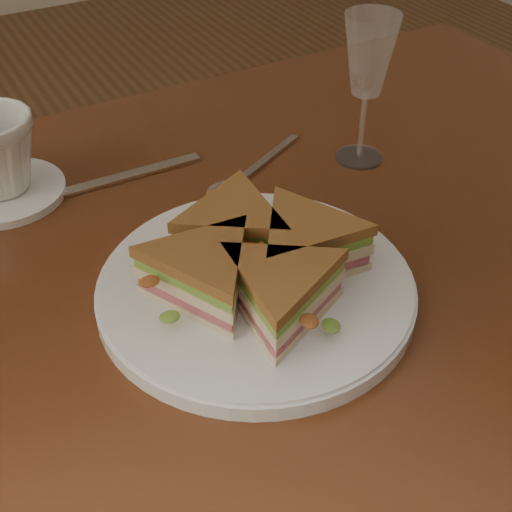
% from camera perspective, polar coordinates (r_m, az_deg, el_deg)
% --- Properties ---
extents(table, '(1.20, 0.80, 0.75)m').
position_cam_1_polar(table, '(0.84, 0.59, -4.11)').
color(table, '#3B1B0D').
rests_on(table, ground).
extents(plate, '(0.31, 0.31, 0.02)m').
position_cam_1_polar(plate, '(0.70, 0.00, -2.70)').
color(plate, white).
rests_on(plate, table).
extents(sandwich_wedges, '(0.25, 0.25, 0.06)m').
position_cam_1_polar(sandwich_wedges, '(0.67, 0.00, -0.33)').
color(sandwich_wedges, beige).
rests_on(sandwich_wedges, plate).
extents(crisps_mound, '(0.09, 0.09, 0.05)m').
position_cam_1_polar(crisps_mound, '(0.68, 0.00, -0.60)').
color(crisps_mound, '#B85B17').
rests_on(crisps_mound, plate).
extents(spoon, '(0.17, 0.09, 0.01)m').
position_cam_1_polar(spoon, '(0.86, -1.58, 5.95)').
color(spoon, silver).
rests_on(spoon, table).
extents(knife, '(0.22, 0.02, 0.00)m').
position_cam_1_polar(knife, '(0.88, -11.41, 5.95)').
color(knife, silver).
rests_on(knife, table).
extents(wine_glass, '(0.07, 0.07, 0.19)m').
position_cam_1_polar(wine_glass, '(0.87, 9.04, 15.30)').
color(wine_glass, white).
rests_on(wine_glass, table).
extents(saucer, '(0.14, 0.14, 0.01)m').
position_cam_1_polar(saucer, '(0.89, -19.49, 4.85)').
color(saucer, white).
rests_on(saucer, table).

